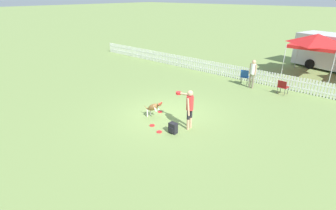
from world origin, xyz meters
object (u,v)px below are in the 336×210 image
(spectator_standing, at_px, (253,71))
(folding_chair_center, at_px, (283,86))
(frisbee_near_dog, at_px, (159,132))
(handler_person, at_px, (189,105))
(leaping_dog, at_px, (153,107))
(frisbee_near_handler, at_px, (152,125))
(frisbee_midfield, at_px, (160,112))
(equipment_trailer, at_px, (329,51))
(backpack_on_grass, at_px, (173,128))
(folding_chair_blue_left, at_px, (245,76))
(canopy_tent_secondary, at_px, (317,41))

(spectator_standing, bearing_deg, folding_chair_center, -171.57)
(frisbee_near_dog, bearing_deg, handler_person, 57.59)
(leaping_dog, relative_size, frisbee_near_handler, 4.71)
(leaping_dog, relative_size, frisbee_midfield, 4.71)
(leaping_dog, xyz_separation_m, equipment_trailer, (3.66, 14.17, 0.77))
(frisbee_near_handler, xyz_separation_m, folding_chair_center, (2.72, 7.15, 0.45))
(handler_person, bearing_deg, spectator_standing, -4.35)
(frisbee_near_dog, height_order, folding_chair_center, folding_chair_center)
(frisbee_midfield, bearing_deg, spectator_standing, 74.09)
(spectator_standing, height_order, equipment_trailer, equipment_trailer)
(backpack_on_grass, xyz_separation_m, spectator_standing, (-0.01, 6.97, 0.77))
(handler_person, relative_size, frisbee_near_dog, 7.57)
(leaping_dog, height_order, folding_chair_center, leaping_dog)
(folding_chair_blue_left, relative_size, equipment_trailer, 0.19)
(leaping_dog, distance_m, folding_chair_blue_left, 6.74)
(frisbee_near_dog, height_order, frisbee_midfield, same)
(backpack_on_grass, xyz_separation_m, equipment_trailer, (2.14, 14.68, 1.04))
(spectator_standing, bearing_deg, canopy_tent_secondary, -105.19)
(leaping_dog, distance_m, frisbee_midfield, 0.78)
(folding_chair_center, relative_size, equipment_trailer, 0.16)
(frisbee_midfield, relative_size, folding_chair_blue_left, 0.23)
(frisbee_near_handler, relative_size, backpack_on_grass, 0.51)
(equipment_trailer, bearing_deg, backpack_on_grass, -82.85)
(canopy_tent_secondary, bearing_deg, leaping_dog, -106.55)
(leaping_dog, xyz_separation_m, backpack_on_grass, (1.52, -0.51, -0.28))
(frisbee_near_handler, bearing_deg, canopy_tent_secondary, 76.46)
(frisbee_near_handler, height_order, frisbee_near_dog, same)
(canopy_tent_secondary, bearing_deg, spectator_standing, -110.89)
(backpack_on_grass, height_order, folding_chair_blue_left, folding_chair_blue_left)
(frisbee_near_dog, bearing_deg, leaping_dog, 142.89)
(folding_chair_center, bearing_deg, spectator_standing, 8.35)
(handler_person, height_order, equipment_trailer, equipment_trailer)
(spectator_standing, bearing_deg, folding_chair_blue_left, -16.43)
(folding_chair_blue_left, bearing_deg, leaping_dog, 66.02)
(spectator_standing, bearing_deg, frisbee_midfield, 79.79)
(folding_chair_center, xyz_separation_m, spectator_standing, (-1.70, -0.08, 0.51))
(frisbee_midfield, xyz_separation_m, canopy_tent_secondary, (3.54, 10.75, 2.25))
(frisbee_near_dog, xyz_separation_m, backpack_on_grass, (0.44, 0.30, 0.20))
(spectator_standing, bearing_deg, frisbee_near_handler, 87.53)
(backpack_on_grass, xyz_separation_m, folding_chair_center, (1.69, 7.05, 0.26))
(frisbee_midfield, bearing_deg, canopy_tent_secondary, 71.79)
(frisbee_near_handler, xyz_separation_m, canopy_tent_secondary, (2.88, 11.95, 2.25))
(frisbee_near_dog, xyz_separation_m, equipment_trailer, (2.58, 14.99, 1.24))
(frisbee_near_handler, bearing_deg, equipment_trailer, 77.89)
(handler_person, bearing_deg, leaping_dog, 90.39)
(handler_person, distance_m, backpack_on_grass, 1.10)
(canopy_tent_secondary, bearing_deg, backpack_on_grass, -98.88)
(leaping_dog, distance_m, frisbee_near_dog, 1.43)
(spectator_standing, xyz_separation_m, equipment_trailer, (2.16, 7.72, 0.27))
(frisbee_near_handler, bearing_deg, folding_chair_blue_left, 86.28)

